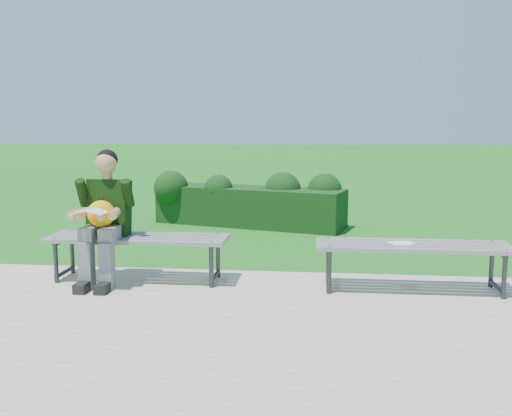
# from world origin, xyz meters

# --- Properties ---
(ground) EXTENTS (80.00, 80.00, 0.00)m
(ground) POSITION_xyz_m (0.00, 0.00, 0.00)
(ground) COLOR #297223
(ground) RESTS_ON ground
(walkway) EXTENTS (30.00, 3.50, 0.02)m
(walkway) POSITION_xyz_m (0.00, -1.75, 0.01)
(walkway) COLOR #AFA392
(walkway) RESTS_ON ground
(hedge) EXTENTS (3.16, 1.55, 0.85)m
(hedge) POSITION_xyz_m (-0.15, 2.90, 0.38)
(hedge) COLOR #193714
(hedge) RESTS_ON ground
(bench_left) EXTENTS (1.80, 0.50, 0.46)m
(bench_left) POSITION_xyz_m (-0.88, -0.48, 0.42)
(bench_left) COLOR slate
(bench_left) RESTS_ON walkway
(bench_right) EXTENTS (1.80, 0.50, 0.46)m
(bench_right) POSITION_xyz_m (1.80, -0.56, 0.42)
(bench_right) COLOR slate
(bench_right) RESTS_ON walkway
(seated_boy) EXTENTS (0.56, 0.76, 1.31)m
(seated_boy) POSITION_xyz_m (-1.18, -0.58, 0.71)
(seated_boy) COLOR gray
(seated_boy) RESTS_ON walkway
(paper_sheet) EXTENTS (0.26, 0.22, 0.01)m
(paper_sheet) POSITION_xyz_m (1.70, -0.56, 0.47)
(paper_sheet) COLOR white
(paper_sheet) RESTS_ON bench_right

